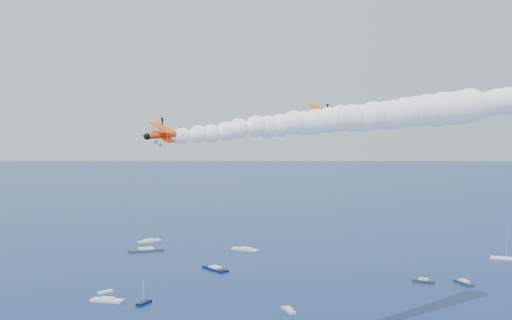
{
  "coord_description": "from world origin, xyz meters",
  "views": [
    {
      "loc": [
        -2.62,
        -97.59,
        53.88
      ],
      "look_at": [
        7.07,
        13.16,
        48.05
      ],
      "focal_mm": 43.9,
      "sensor_mm": 36.0,
      "label": 1
    }
  ],
  "objects": [
    {
      "name": "biplane_lead",
      "position": [
        22.37,
        26.12,
        55.41
      ],
      "size": [
        12.33,
        13.25,
        9.12
      ],
      "primitive_type": null,
      "rotation": [
        -0.4,
        0.07,
        3.7
      ],
      "color": "#FF4405"
    },
    {
      "name": "spectator_boats",
      "position": [
        0.32,
        109.98,
        0.35
      ],
      "size": [
        221.89,
        178.04,
        0.7
      ],
      "color": "white",
      "rests_on": "ground"
    },
    {
      "name": "biplane_trail",
      "position": [
        -8.23,
        0.21,
        52.69
      ],
      "size": [
        9.36,
        10.42,
        6.54
      ],
      "primitive_type": null,
      "rotation": [
        -0.23,
        0.07,
        3.58
      ],
      "color": "#FF4105"
    },
    {
      "name": "smoke_trail_lead",
      "position": [
        52.46,
        44.96,
        58.16
      ],
      "size": [
        74.96,
        68.43,
        12.73
      ],
      "primitive_type": null,
      "rotation": [
        0.0,
        0.0,
        3.7
      ],
      "color": "white"
    },
    {
      "name": "smoke_trail_trail",
      "position": [
        23.96,
        15.16,
        55.44
      ],
      "size": [
        74.6,
        59.27,
        12.73
      ],
      "primitive_type": null,
      "rotation": [
        0.0,
        0.0,
        3.58
      ],
      "color": "white"
    }
  ]
}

